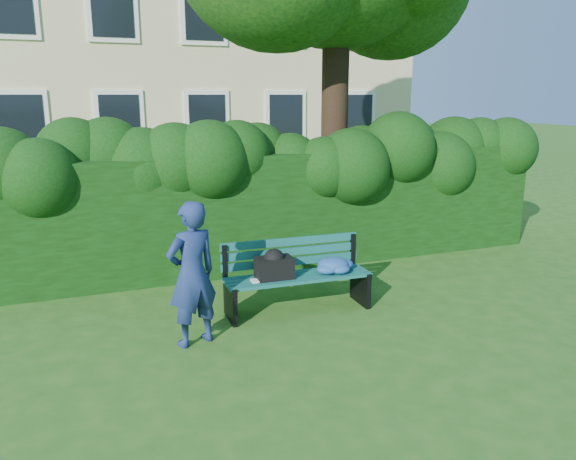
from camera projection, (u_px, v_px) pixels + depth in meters
name	position (u px, v px, depth m)	size (l,w,h in m)	color
ground	(306.00, 314.00, 6.99)	(80.00, 80.00, 0.00)	#235618
hedge	(251.00, 211.00, 8.77)	(10.00, 1.00, 1.80)	black
park_bench	(300.00, 271.00, 7.04)	(1.86, 0.63, 0.89)	#0F4C42
man_reading	(192.00, 274.00, 6.00)	(0.58, 0.38, 1.59)	navy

